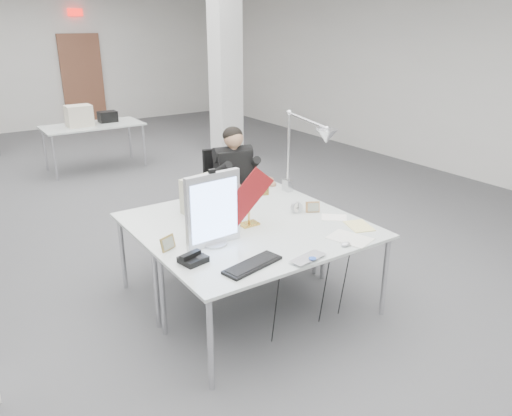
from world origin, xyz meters
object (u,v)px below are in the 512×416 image
Objects in this scene: laptop at (312,261)px; seated_person at (234,167)px; bankers_lamp at (249,204)px; architect_lamp at (304,157)px; desk_phone at (193,259)px; desk_main at (278,243)px; monitor at (213,210)px; office_chair at (232,198)px; beige_monitor at (205,196)px.

seated_person is at bearing 65.09° from laptop.
seated_person is 1.29m from bankers_lamp.
desk_phone is at bearing -143.56° from architect_lamp.
laptop is at bearing -90.04° from desk_main.
monitor is 0.48m from bankers_lamp.
monitor is 3.23× the size of desk_phone.
office_chair is 3.13× the size of beige_monitor.
office_chair reaches higher than desk_phone.
beige_monitor reaches higher than desk_phone.
desk_main is 10.04× the size of desk_phone.
laptop is at bearing -93.11° from office_chair.
bankers_lamp is 2.10× the size of desk_phone.
office_chair is at bearing 65.46° from laptop.
beige_monitor is (-0.17, 0.87, 0.17)m from desk_main.
bankers_lamp is at bearing -147.02° from architect_lamp.
desk_main is 3.11× the size of monitor.
bankers_lamp is (0.44, 0.17, -0.10)m from monitor.
bankers_lamp is (0.00, 0.84, 0.18)m from laptop.
seated_person is 2.08m from laptop.
beige_monitor reaches higher than office_chair.
desk_phone is at bearing -116.99° from office_chair.
beige_monitor is (0.55, 0.81, 0.14)m from desk_phone.
office_chair is at bearing 39.56° from desk_phone.
seated_person is 1.57× the size of monitor.
architect_lamp reaches higher than laptop.
office_chair is 1.78m from monitor.
monitor is 1.72× the size of beige_monitor.
monitor reaches higher than desk_phone.
architect_lamp is (1.00, -0.16, 0.26)m from beige_monitor.
seated_person is 1.02m from beige_monitor.
monitor is at bearing 150.69° from desk_main.
seated_person is at bearing 49.93° from monitor.
desk_phone is 1.72m from architect_lamp.
desk_main is at bearing 80.76° from laptop.
office_chair is 1.15m from architect_lamp.
office_chair is 1.83× the size of monitor.
laptop is 1.31m from beige_monitor.
office_chair is at bearing 70.97° from desk_main.
desk_phone is at bearing 175.19° from desk_main.
architect_lamp reaches higher than seated_person.
architect_lamp is at bearing 44.69° from laptop.
laptop is 1.63× the size of desk_phone.
desk_phone is at bearing -135.19° from beige_monitor.
office_chair is at bearing 34.51° from beige_monitor.
monitor is at bearing -114.68° from seated_person.
architect_lamp reaches higher than bankers_lamp.
seated_person is 2.42× the size of bankers_lamp.
desk_main is at bearing -97.35° from seated_person.
desk_main is 1.70× the size of office_chair.
desk_main is 2.17× the size of architect_lamp.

